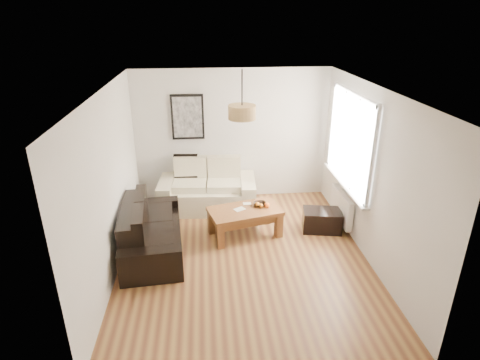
{
  "coord_description": "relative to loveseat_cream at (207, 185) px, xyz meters",
  "views": [
    {
      "loc": [
        -0.55,
        -5.24,
        3.55
      ],
      "look_at": [
        0.0,
        0.6,
        1.05
      ],
      "focal_mm": 29.63,
      "sensor_mm": 36.0,
      "label": 1
    }
  ],
  "objects": [
    {
      "name": "coffee_table",
      "position": [
        0.61,
        -1.13,
        -0.21
      ],
      "size": [
        1.32,
        0.93,
        0.49
      ],
      "primitive_type": null,
      "rotation": [
        0.0,
        0.0,
        0.25
      ],
      "color": "brown",
      "rests_on": "floor"
    },
    {
      "name": "wall_back",
      "position": [
        0.52,
        0.47,
        0.84
      ],
      "size": [
        3.8,
        0.04,
        2.6
      ],
      "primitive_type": null,
      "color": "silver",
      "rests_on": "floor"
    },
    {
      "name": "papers",
      "position": [
        0.52,
        -1.12,
        0.03
      ],
      "size": [
        0.22,
        0.2,
        0.01
      ],
      "primitive_type": "cube",
      "rotation": [
        0.0,
        0.0,
        0.53
      ],
      "color": "beige",
      "rests_on": "coffee_table"
    },
    {
      "name": "loveseat_cream",
      "position": [
        0.0,
        0.0,
        0.0
      ],
      "size": [
        1.9,
        1.12,
        0.91
      ],
      "primitive_type": null,
      "rotation": [
        0.0,
        0.0,
        -0.07
      ],
      "color": "beige",
      "rests_on": "floor"
    },
    {
      "name": "wall_front",
      "position": [
        0.52,
        -4.03,
        0.84
      ],
      "size": [
        3.8,
        0.04,
        2.6
      ],
      "primitive_type": null,
      "color": "silver",
      "rests_on": "floor"
    },
    {
      "name": "fruit_bowl",
      "position": [
        0.88,
        -1.02,
        0.06
      ],
      "size": [
        0.24,
        0.24,
        0.05
      ],
      "primitive_type": "imported",
      "rotation": [
        0.0,
        0.0,
        0.08
      ],
      "color": "black",
      "rests_on": "coffee_table"
    },
    {
      "name": "window_bay",
      "position": [
        2.38,
        -0.98,
        1.14
      ],
      "size": [
        0.14,
        1.9,
        1.6
      ],
      "primitive_type": null,
      "color": "white",
      "rests_on": "wall_right"
    },
    {
      "name": "poster",
      "position": [
        -0.33,
        0.44,
        1.24
      ],
      "size": [
        0.62,
        0.04,
        0.87
      ],
      "primitive_type": null,
      "color": "black",
      "rests_on": "wall_back"
    },
    {
      "name": "ceiling",
      "position": [
        0.52,
        -1.78,
        2.14
      ],
      "size": [
        3.8,
        4.5,
        0.0
      ],
      "primitive_type": null,
      "color": "white",
      "rests_on": "floor"
    },
    {
      "name": "cushion_left",
      "position": [
        -0.4,
        0.22,
        0.34
      ],
      "size": [
        0.47,
        0.18,
        0.46
      ],
      "primitive_type": "cube",
      "rotation": [
        0.0,
        0.0,
        -0.08
      ],
      "color": "black",
      "rests_on": "loveseat_cream"
    },
    {
      "name": "radiator",
      "position": [
        2.34,
        -0.98,
        -0.08
      ],
      "size": [
        0.1,
        0.9,
        0.52
      ],
      "primitive_type": "cube",
      "color": "white",
      "rests_on": "wall_right"
    },
    {
      "name": "wall_right",
      "position": [
        2.42,
        -1.78,
        0.84
      ],
      "size": [
        0.04,
        4.5,
        2.6
      ],
      "primitive_type": null,
      "color": "silver",
      "rests_on": "floor"
    },
    {
      "name": "ottoman",
      "position": [
        1.97,
        -1.09,
        -0.27
      ],
      "size": [
        0.72,
        0.54,
        0.38
      ],
      "primitive_type": "cube",
      "rotation": [
        0.0,
        0.0,
        -0.18
      ],
      "color": "black",
      "rests_on": "floor"
    },
    {
      "name": "cushion_right",
      "position": [
        0.39,
        0.22,
        0.29
      ],
      "size": [
        0.39,
        0.22,
        0.37
      ],
      "primitive_type": "cube",
      "rotation": [
        0.0,
        0.0,
        0.31
      ],
      "color": "black",
      "rests_on": "loveseat_cream"
    },
    {
      "name": "sofa_leather",
      "position": [
        -0.91,
        -1.48,
        -0.06
      ],
      "size": [
        1.04,
        1.9,
        0.79
      ],
      "primitive_type": null,
      "rotation": [
        0.0,
        0.0,
        1.66
      ],
      "color": "black",
      "rests_on": "floor"
    },
    {
      "name": "pendant_shade",
      "position": [
        0.52,
        -1.48,
        1.77
      ],
      "size": [
        0.4,
        0.4,
        0.2
      ],
      "primitive_type": "cylinder",
      "color": "tan",
      "rests_on": "ceiling"
    },
    {
      "name": "floor",
      "position": [
        0.52,
        -1.78,
        -0.46
      ],
      "size": [
        4.5,
        4.5,
        0.0
      ],
      "primitive_type": "plane",
      "color": "brown",
      "rests_on": "ground"
    },
    {
      "name": "orange_c",
      "position": [
        0.83,
        -1.05,
        0.07
      ],
      "size": [
        0.11,
        0.11,
        0.09
      ],
      "primitive_type": "sphere",
      "rotation": [
        0.0,
        0.0,
        -0.33
      ],
      "color": "orange",
      "rests_on": "fruit_bowl"
    },
    {
      "name": "orange_a",
      "position": [
        0.89,
        -1.09,
        0.07
      ],
      "size": [
        0.08,
        0.08,
        0.07
      ],
      "primitive_type": "sphere",
      "rotation": [
        0.0,
        0.0,
        -0.22
      ],
      "color": "orange",
      "rests_on": "fruit_bowl"
    },
    {
      "name": "orange_b",
      "position": [
        0.99,
        -1.09,
        0.07
      ],
      "size": [
        0.12,
        0.12,
        0.09
      ],
      "primitive_type": "sphere",
      "rotation": [
        0.0,
        0.0,
        0.27
      ],
      "color": "orange",
      "rests_on": "fruit_bowl"
    },
    {
      "name": "wall_left",
      "position": [
        -1.38,
        -1.78,
        0.84
      ],
      "size": [
        0.04,
        4.5,
        2.6
      ],
      "primitive_type": null,
      "color": "silver",
      "rests_on": "floor"
    }
  ]
}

